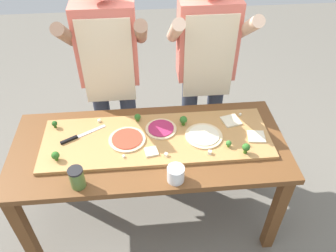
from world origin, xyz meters
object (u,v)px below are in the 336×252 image
Objects in this scene: cheese_crumble_d at (99,121)px; pizza_whole_tomato_red at (127,139)px; broccoli_floret_back_right at (183,120)px; broccoli_floret_front_left at (229,143)px; cook_left at (110,68)px; prep_table at (150,156)px; broccoli_floret_front_mid at (246,148)px; broccoli_floret_front_right at (55,124)px; pizza_whole_cheese_artichoke at (204,136)px; pizza_whole_beet_magenta at (161,129)px; cheese_crumble_a at (210,152)px; pizza_slice_near_left at (231,121)px; chefs_knife at (77,137)px; sauce_jar at (77,178)px; pizza_slice_far_left at (151,152)px; cook_right at (206,63)px; broccoli_floret_center_right at (138,117)px; pizza_slice_center at (256,137)px; cheese_crumble_e at (124,156)px; cheese_crumble_b at (240,114)px; flour_cup at (176,175)px; cheese_crumble_c at (166,155)px; broccoli_floret_center_left at (55,156)px.

pizza_whole_tomato_red is at bearing -46.50° from cheese_crumble_d.
broccoli_floret_front_left is at bearing -42.49° from broccoli_floret_back_right.
prep_table is at bearing -66.19° from cook_left.
cook_left is (-0.24, 0.54, 0.34)m from prep_table.
broccoli_floret_back_right reaches higher than pizza_whole_tomato_red.
broccoli_floret_front_mid is 1.21m from broccoli_floret_front_right.
pizza_whole_cheese_artichoke and cheese_crumble_d have the same top height.
pizza_whole_beet_magenta is 9.32× the size of cheese_crumble_a.
pizza_slice_near_left is 0.24m from broccoli_floret_front_left.
sauce_jar is at bearing -82.73° from chefs_knife.
chefs_knife is 0.49m from pizza_slice_far_left.
cook_right is at bearing 83.17° from cheese_crumble_a.
broccoli_floret_center_right is at bearing 140.72° from cheese_crumble_a.
broccoli_floret_center_right is at bearing 162.69° from pizza_slice_center.
prep_table is 32.31× the size of broccoli_floret_center_right.
pizza_whole_beet_magenta is at bearing 43.15° from cheese_crumble_e.
broccoli_floret_front_mid is 0.44m from broccoli_floret_back_right.
broccoli_floret_center_right is at bearing 179.47° from cheese_crumble_b.
pizza_slice_far_left is at bearing 121.52° from flour_cup.
cheese_crumble_a is (0.27, -0.24, 0.00)m from pizza_whole_beet_magenta.
pizza_whole_beet_magenta is 0.47m from pizza_slice_near_left.
broccoli_floret_center_right reaches higher than broccoli_floret_front_right.
cook_left is (-0.72, 0.63, 0.18)m from broccoli_floret_front_left.
broccoli_floret_front_left is at bearing -10.14° from chefs_knife.
pizza_slice_near_left is at bearing 126.62° from pizza_slice_center.
broccoli_floret_front_left is 3.24× the size of cheese_crumble_b.
pizza_whole_beet_magenta reaches higher than pizza_slice_center.
cheese_crumble_e is at bearing -82.74° from cook_left.
pizza_slice_far_left is (0.14, -0.12, -0.00)m from pizza_whole_tomato_red.
cheese_crumble_c is (-0.25, -0.14, 0.00)m from pizza_whole_cheese_artichoke.
cook_left is (-0.87, 0.34, 0.20)m from cheese_crumble_b.
cheese_crumble_a is at bearing -124.90° from pizza_slice_near_left.
prep_table is 13.44× the size of sauce_jar.
cook_right is at bearing 105.61° from pizza_slice_near_left.
broccoli_floret_front_right reaches higher than pizza_slice_near_left.
broccoli_floret_center_left is at bearing -176.19° from pizza_slice_center.
broccoli_floret_center_left is (-0.55, -0.01, 0.03)m from pizza_slice_far_left.
broccoli_floret_front_left is (-0.07, -0.23, 0.02)m from pizza_slice_near_left.
broccoli_floret_center_right is 0.57m from broccoli_floret_center_left.
pizza_whole_tomato_red is 5.06× the size of broccoli_floret_front_left.
cheese_crumble_c reaches higher than cheese_crumble_e.
cheese_crumble_d is 0.01× the size of cook_left.
cheese_crumble_e is (-0.50, -0.13, -0.00)m from pizza_whole_cheese_artichoke.
chefs_knife is at bearing 167.43° from broccoli_floret_front_mid.
pizza_whole_cheese_artichoke reaches higher than prep_table.
pizza_whole_beet_magenta is 0.42m from cheese_crumble_d.
broccoli_floret_front_mid is 0.98m from sauce_jar.
sauce_jar is (0.05, -0.37, 0.04)m from chefs_knife.
pizza_slice_near_left is at bearing -27.05° from cook_left.
pizza_slice_near_left is 0.07× the size of cook_left.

